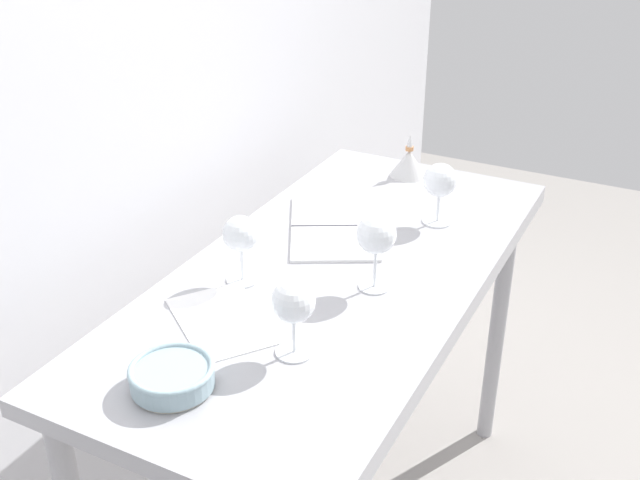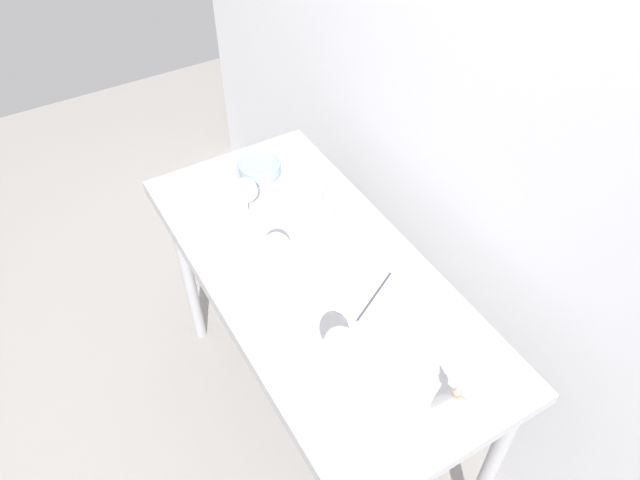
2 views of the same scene
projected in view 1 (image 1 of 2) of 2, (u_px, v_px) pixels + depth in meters
back_wall at (147, 72)px, 1.81m from camera, size 3.80×0.04×2.60m
steel_counter at (335, 306)px, 1.85m from camera, size 1.40×0.65×0.90m
wine_glass_near_left at (293, 304)px, 1.45m from camera, size 0.09×0.09×0.16m
wine_glass_near_center at (376, 236)px, 1.66m from camera, size 0.09×0.09×0.18m
wine_glass_far_left at (241, 236)px, 1.70m from camera, size 0.08×0.08×0.16m
wine_glass_near_right at (440, 182)px, 1.96m from camera, size 0.09×0.09×0.16m
open_notebook at (334, 227)px, 1.98m from camera, size 0.42×0.36×0.01m
tasting_sheet_upper at (223, 320)px, 1.60m from camera, size 0.29×0.31×0.00m
tasting_bowl at (172, 376)px, 1.40m from camera, size 0.16×0.16×0.05m
decanter_funnel at (409, 163)px, 2.27m from camera, size 0.11×0.11×0.13m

